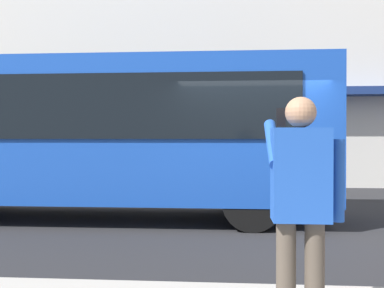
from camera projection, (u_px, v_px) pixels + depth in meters
ground_plane at (252, 227)px, 7.73m from camera, size 60.00×60.00×0.00m
building_facade_far at (240, 4)px, 14.44m from camera, size 28.00×1.55×12.00m
red_bus at (94, 132)px, 8.65m from camera, size 9.05×2.54×3.08m
pedestrian_photographer at (301, 197)px, 3.12m from camera, size 0.53×0.52×1.70m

